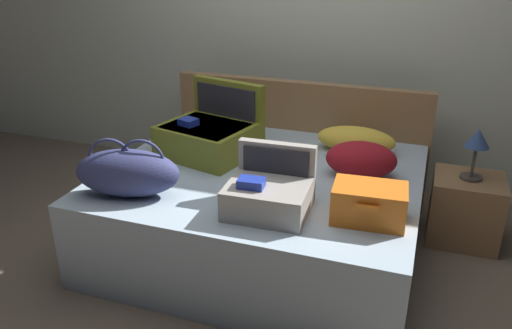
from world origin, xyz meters
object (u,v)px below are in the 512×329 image
Objects in this scene: pillow_near_headboard at (356,140)px; pillow_center_head at (361,160)px; hard_case_medium at (269,193)px; duffel_bag at (128,172)px; bed at (262,211)px; table_lamp at (477,142)px; hard_case_small at (369,204)px; nightstand at (465,209)px; hard_case_large at (210,134)px.

pillow_center_head is at bearing -76.53° from pillow_near_headboard.
hard_case_medium is 0.70× the size of duffel_bag.
table_lamp is (1.22, 0.55, 0.42)m from bed.
hard_case_small is at bearing -76.82° from pillow_near_headboard.
hard_case_medium is 0.97× the size of nightstand.
hard_case_large is 0.99m from pillow_center_head.
pillow_near_headboard is 1.56× the size of table_lamp.
nightstand is at bearing 41.64° from hard_case_medium.
bed is 4.97× the size of hard_case_small.
hard_case_small is at bearing -77.03° from pillow_center_head.
pillow_near_headboard is 1.24× the size of pillow_center_head.
pillow_near_headboard is at bearing 99.04° from hard_case_small.
table_lamp is (0.65, 0.41, 0.04)m from pillow_center_head.
hard_case_large is 1.25m from hard_case_small.
hard_case_medium reaches higher than hard_case_small.
duffel_bag reaches higher than pillow_near_headboard.
duffel_bag is (-0.78, -0.09, 0.03)m from hard_case_medium.
hard_case_medium is at bearing 6.46° from duffel_bag.
table_lamp is (1.81, 1.09, 0.01)m from duffel_bag.
hard_case_large is at bearing 157.41° from bed.
hard_case_small is 1.29m from duffel_bag.
bed is at bearing 42.11° from duffel_bag.
hard_case_small is (1.11, -0.56, -0.04)m from hard_case_large.
hard_case_medium is at bearing -122.80° from pillow_center_head.
hard_case_medium is 0.84× the size of pillow_near_headboard.
hard_case_small is (0.69, -0.38, 0.36)m from bed.
nightstand is (1.64, 0.37, -0.45)m from hard_case_large.
hard_case_large is at bearing 177.99° from pillow_center_head.
nightstand is at bearing 24.22° from bed.
table_lamp is at bearing 32.04° from pillow_center_head.
table_lamp is at bearing 26.41° from hard_case_large.
hard_case_small reaches higher than nightstand.
table_lamp reaches higher than nightstand.
duffel_bag is (-0.17, -0.71, 0.00)m from hard_case_large.
bed is 0.70m from pillow_center_head.
pillow_center_head is 0.94× the size of nightstand.
pillow_center_head is at bearing 30.29° from duffel_bag.
hard_case_large reaches higher than pillow_center_head.
hard_case_small is 1.13× the size of table_lamp.
pillow_near_headboard is (0.29, 0.97, -0.02)m from hard_case_medium.
table_lamp is (0.53, 0.93, 0.06)m from hard_case_small.
duffel_bag is 2.11m from table_lamp.
bed is at bearing 110.24° from hard_case_medium.
pillow_center_head reaches higher than nightstand.
hard_case_small is 0.73× the size of pillow_near_headboard.
pillow_center_head reaches higher than hard_case_small.
bed is 4.48× the size of pillow_center_head.
nightstand is at bearing 32.04° from pillow_center_head.
pillow_center_head is at bearing 54.75° from hard_case_medium.
bed is 2.86× the size of hard_case_large.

